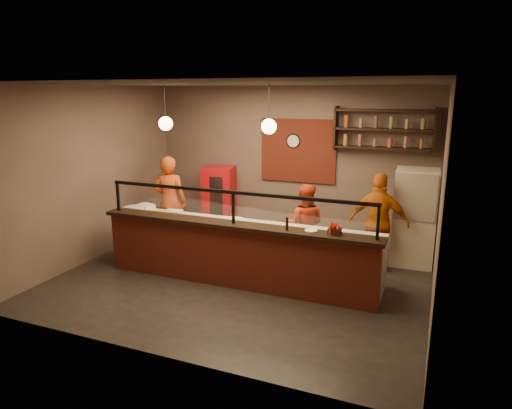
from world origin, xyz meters
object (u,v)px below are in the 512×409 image
at_px(cook_right, 379,223).
at_px(cook_left, 170,202).
at_px(fridge, 414,217).
at_px(pepper_mill, 287,224).
at_px(wall_clock, 294,141).
at_px(cook_mid, 305,225).
at_px(pizza_dough, 232,220).
at_px(red_cooler, 219,201).
at_px(condiment_caddy, 335,231).

bearing_deg(cook_right, cook_left, 3.37).
relative_size(fridge, pepper_mill, 8.82).
distance_m(cook_right, pepper_mill, 2.00).
xyz_separation_m(wall_clock, fridge, (2.50, -0.61, -1.22)).
xyz_separation_m(cook_mid, pizza_dough, (-1.10, -0.75, 0.16)).
xyz_separation_m(red_cooler, pizza_dough, (1.16, -1.82, 0.15)).
distance_m(cook_left, pizza_dough, 1.87).
height_order(cook_left, cook_right, cook_left).
relative_size(wall_clock, cook_right, 0.17).
bearing_deg(cook_left, pizza_dough, 143.39).
distance_m(cook_left, fridge, 4.72).
distance_m(wall_clock, cook_mid, 2.04).
height_order(wall_clock, cook_mid, wall_clock).
distance_m(cook_mid, pepper_mill, 1.48).
xyz_separation_m(red_cooler, pepper_mill, (2.39, -2.49, 0.40)).
relative_size(condiment_caddy, pepper_mill, 0.86).
relative_size(cook_right, red_cooler, 1.15).
distance_m(cook_left, cook_right, 4.11).
relative_size(pizza_dough, condiment_caddy, 3.03).
bearing_deg(wall_clock, cook_right, -31.22).
distance_m(fridge, red_cooler, 4.10).
xyz_separation_m(cook_left, cook_mid, (2.82, 0.02, -0.18)).
bearing_deg(pizza_dough, cook_mid, 34.45).
bearing_deg(pizza_dough, cook_left, 157.02).
bearing_deg(pepper_mill, wall_clock, 105.97).
height_order(pizza_dough, condiment_caddy, condiment_caddy).
height_order(cook_mid, pizza_dough, cook_mid).
bearing_deg(cook_left, red_cooler, -131.04).
bearing_deg(red_cooler, pizza_dough, -67.26).
relative_size(cook_mid, cook_right, 0.86).
xyz_separation_m(fridge, red_cooler, (-4.08, 0.30, -0.12)).
bearing_deg(cook_left, cook_mid, 166.79).
height_order(condiment_caddy, pepper_mill, pepper_mill).
bearing_deg(cook_right, pizza_dough, 22.12).
bearing_deg(fridge, cook_left, -172.69).
xyz_separation_m(cook_left, fridge, (4.65, 0.79, -0.05)).
xyz_separation_m(fridge, condiment_caddy, (-0.99, -2.12, 0.23)).
xyz_separation_m(cook_mid, condiment_caddy, (0.84, -1.36, 0.36)).
distance_m(cook_right, pizza_dough, 2.56).
relative_size(wall_clock, pepper_mill, 1.51).
height_order(cook_right, pizza_dough, cook_right).
xyz_separation_m(cook_mid, fridge, (1.83, 0.77, 0.13)).
distance_m(red_cooler, pizza_dough, 2.16).
bearing_deg(cook_left, wall_clock, -160.57).
xyz_separation_m(wall_clock, cook_right, (1.95, -1.18, -1.23)).
height_order(wall_clock, cook_left, wall_clock).
bearing_deg(cook_right, cook_mid, 9.09).
xyz_separation_m(wall_clock, cook_mid, (0.67, -1.38, -1.35)).
bearing_deg(pizza_dough, fridge, 27.43).
distance_m(cook_mid, condiment_caddy, 1.63).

